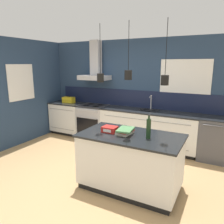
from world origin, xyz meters
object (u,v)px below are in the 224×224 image
Objects in this scene: bottle_on_island at (149,128)px; dishwasher at (215,139)px; book_stack at (125,131)px; yellow_toolbox at (69,100)px; red_supply_box at (110,129)px; oven_range at (93,121)px.

dishwasher is at bearing 65.54° from bottle_on_island.
book_stack is 1.05× the size of yellow_toolbox.
yellow_toolbox reaches higher than book_stack.
bottle_on_island reaches higher than red_supply_box.
red_supply_box is (-1.51, -1.86, 0.50)m from dishwasher.
book_stack is 1.53× the size of red_supply_box.
bottle_on_island is 3.54m from yellow_toolbox.
yellow_toolbox reaches higher than oven_range.
yellow_toolbox reaches higher than dishwasher.
oven_range is 2.62m from book_stack.
bottle_on_island reaches higher than oven_range.
oven_range is at bearing 129.20° from red_supply_box.
book_stack is at bearing -45.96° from oven_range.
oven_range is 1.00× the size of dishwasher.
oven_range is 2.45m from red_supply_box.
bottle_on_island is at bearing -114.46° from dishwasher.
red_supply_box is at bearing 179.50° from bottle_on_island.
book_stack reaches higher than dishwasher.
red_supply_box is at bearing -129.00° from dishwasher.
oven_range is 2.68× the size of yellow_toolbox.
dishwasher is 2.68× the size of yellow_toolbox.
book_stack is at bearing -35.26° from yellow_toolbox.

